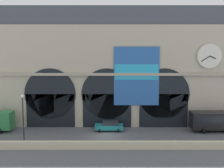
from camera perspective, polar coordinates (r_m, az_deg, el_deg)
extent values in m
plane|color=#54565B|center=(38.26, -1.50, -11.65)|extent=(200.00, 200.00, 0.00)
cube|color=beige|center=(33.45, -1.69, -13.47)|extent=(90.00, 0.70, 1.00)
cube|color=#B2A891|center=(43.97, -1.32, 1.88)|extent=(39.05, 4.99, 16.71)
cube|color=#424751|center=(44.55, -1.35, 14.70)|extent=(39.05, 4.39, 3.08)
cube|color=black|center=(43.47, -13.78, -5.80)|extent=(7.95, 0.20, 5.56)
cylinder|color=black|center=(42.97, -13.88, -2.18)|extent=(8.37, 0.20, 8.37)
cube|color=black|center=(42.29, -1.37, -5.96)|extent=(7.95, 0.20, 5.56)
cylinder|color=black|center=(41.77, -1.38, -2.23)|extent=(8.37, 0.20, 8.37)
cube|color=black|center=(43.12, 11.15, -5.83)|extent=(7.95, 0.20, 5.56)
cylinder|color=black|center=(42.62, 11.23, -2.18)|extent=(8.37, 0.20, 8.37)
cylinder|color=#B2A891|center=(44.03, 20.64, 5.88)|extent=(4.16, 0.25, 4.16)
cylinder|color=silver|center=(43.92, 20.70, 5.87)|extent=(3.85, 0.06, 3.85)
cube|color=black|center=(44.04, 21.30, 5.55)|extent=(1.03, 0.04, 0.60)
cube|color=black|center=(43.61, 19.87, 5.31)|extent=(1.43, 0.04, 1.00)
cube|color=#2659A5|center=(41.48, 5.23, 1.73)|extent=(7.32, 0.12, 9.50)
cube|color=#26A5D8|center=(41.35, 5.25, 2.69)|extent=(7.03, 0.04, 2.49)
cube|color=#A49A85|center=(41.30, -1.39, 2.18)|extent=(39.05, 0.50, 0.44)
cylinder|color=black|center=(44.98, -22.85, -8.81)|extent=(0.28, 0.84, 0.84)
cube|color=#19727A|center=(40.81, -0.93, -9.51)|extent=(4.40, 1.80, 0.70)
cube|color=black|center=(40.64, -0.62, -8.67)|extent=(2.46, 1.62, 0.55)
cylinder|color=black|center=(40.17, -3.05, -10.30)|extent=(0.28, 0.60, 0.60)
cylinder|color=black|center=(41.72, -2.94, -9.66)|extent=(0.28, 0.60, 0.60)
cylinder|color=black|center=(40.14, 1.16, -10.31)|extent=(0.28, 0.60, 0.60)
cylinder|color=black|center=(41.69, 1.11, -9.66)|extent=(0.28, 0.60, 0.60)
cylinder|color=black|center=(41.89, 19.47, -9.68)|extent=(0.28, 1.00, 1.00)
cylinder|color=black|center=(43.93, 18.47, -8.89)|extent=(0.28, 1.00, 1.00)
cylinder|color=black|center=(35.28, -19.41, -8.11)|extent=(0.16, 0.16, 6.50)
sphere|color=#F2EDCC|center=(34.59, -19.62, -2.60)|extent=(0.44, 0.44, 0.44)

